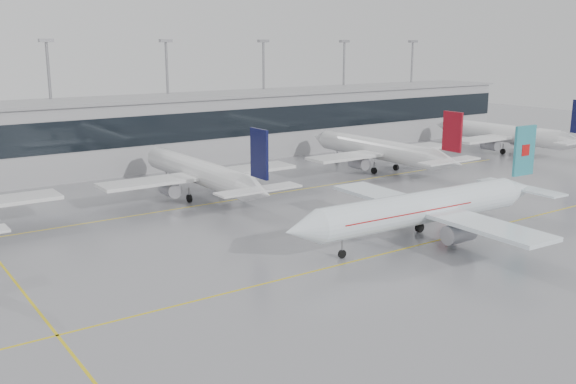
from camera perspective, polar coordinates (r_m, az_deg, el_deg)
ground at (r=66.53m, az=5.98°, el=-6.12°), size 320.00×320.00×0.00m
taxi_line_main at (r=66.53m, az=5.98°, el=-6.11°), size 120.00×0.25×0.01m
taxi_line_north at (r=90.33m, az=-6.57°, el=-0.98°), size 120.00×0.25×0.01m
taxi_line_cross at (r=66.90m, az=-23.32°, el=-7.04°), size 0.25×60.00×0.01m
terminal at (r=117.89m, az=-14.15°, el=4.97°), size 180.00×15.00×12.00m
terminal_glass at (r=110.73m, az=-12.78°, el=5.33°), size 180.00×0.20×5.00m
terminal_roof at (r=117.22m, az=-14.32°, el=7.97°), size 182.00×16.00×0.40m
light_masts at (r=122.75m, az=-15.37°, el=8.66°), size 156.40×1.00×22.60m
air_canada_jet at (r=73.98m, az=12.44°, el=-1.31°), size 37.64×30.43×11.96m
parked_jet_c at (r=92.71m, az=-7.73°, el=1.70°), size 29.64×36.96×11.72m
parked_jet_d at (r=112.81m, az=8.27°, el=3.71°), size 29.64×36.96×11.72m
parked_jet_e at (r=138.96m, az=18.90°, el=4.88°), size 29.64×36.96×11.72m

